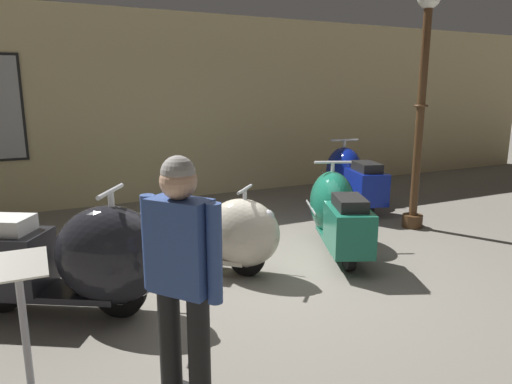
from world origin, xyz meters
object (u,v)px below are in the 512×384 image
at_px(scooter_0, 78,258).
at_px(scooter_2, 336,211).
at_px(scooter_3, 350,177).
at_px(visitor_0, 182,270).
at_px(scooter_1, 220,234).
at_px(info_stanchion, 27,349).
at_px(lamppost, 422,97).

distance_m(scooter_0, scooter_2, 3.02).
bearing_deg(scooter_3, visitor_0, 148.69).
xyz_separation_m(scooter_3, visitor_0, (-4.02, -3.73, 0.41)).
xyz_separation_m(scooter_1, info_stanchion, (-1.84, -1.56, -0.02)).
xyz_separation_m(scooter_2, scooter_3, (1.48, 1.69, 0.02)).
height_order(scooter_0, info_stanchion, scooter_0).
bearing_deg(visitor_0, info_stanchion, 117.27).
distance_m(scooter_0, scooter_1, 1.49).
bearing_deg(scooter_1, lamppost, 49.70).
bearing_deg(scooter_3, scooter_0, 131.40).
xyz_separation_m(scooter_2, lamppost, (1.53, 0.29, 1.35)).
height_order(scooter_0, scooter_3, scooter_0).
bearing_deg(lamppost, visitor_0, -150.28).
xyz_separation_m(lamppost, info_stanchion, (-4.92, -1.93, -1.41)).
xyz_separation_m(lamppost, visitor_0, (-4.07, -2.33, -0.91)).
distance_m(visitor_0, info_stanchion, 1.06).
bearing_deg(info_stanchion, scooter_3, 34.43).
distance_m(scooter_3, visitor_0, 5.50).
relative_size(scooter_0, lamppost, 0.57).
relative_size(scooter_1, visitor_0, 0.91).
bearing_deg(scooter_3, scooter_2, 154.68).
bearing_deg(info_stanchion, visitor_0, -24.99).
bearing_deg(info_stanchion, lamppost, 21.43).
relative_size(scooter_3, visitor_0, 1.18).
distance_m(scooter_1, scooter_2, 1.55).
distance_m(scooter_0, lamppost, 4.76).
relative_size(scooter_1, scooter_2, 0.81).
bearing_deg(info_stanchion, scooter_1, 40.27).
distance_m(scooter_0, visitor_0, 1.70).
bearing_deg(scooter_3, info_stanchion, 140.26).
relative_size(scooter_2, visitor_0, 1.12).
distance_m(scooter_0, scooter_3, 4.95).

